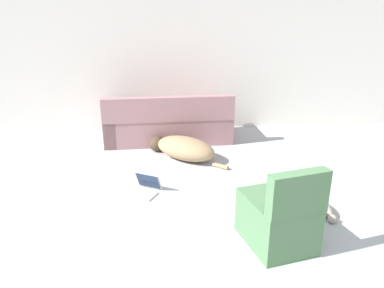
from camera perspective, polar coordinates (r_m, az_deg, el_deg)
wall_back at (r=6.71m, az=-0.14°, el=12.40°), size 7.84×0.06×2.41m
couch at (r=6.24m, az=-3.66°, el=2.97°), size 2.10×0.94×0.81m
dog at (r=5.51m, az=-1.35°, el=-0.62°), size 1.17×1.01×0.33m
cat at (r=4.36m, az=19.32°, el=-9.12°), size 0.18×0.59×0.13m
laptop_open at (r=4.59m, az=-7.05°, el=-6.40°), size 0.44×0.44×0.23m
book_cream at (r=4.74m, az=13.72°, el=-6.77°), size 0.28×0.27×0.02m
side_chair at (r=3.61m, az=13.14°, el=-10.86°), size 0.69×0.79×0.85m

